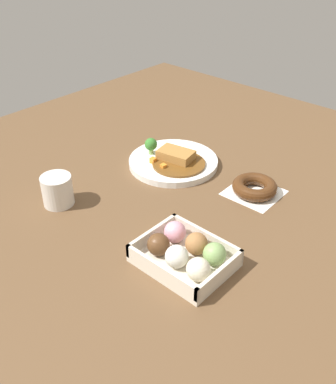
{
  "coord_description": "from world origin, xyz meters",
  "views": [
    {
      "loc": [
        0.59,
        -0.71,
        0.63
      ],
      "look_at": [
        -0.02,
        -0.04,
        0.03
      ],
      "focal_mm": 41.14,
      "sensor_mm": 36.0,
      "label": 1
    }
  ],
  "objects": [
    {
      "name": "ground_plane",
      "position": [
        0.0,
        0.0,
        0.0
      ],
      "size": [
        1.6,
        1.6,
        0.0
      ],
      "primitive_type": "plane",
      "color": "brown"
    },
    {
      "name": "donut_box",
      "position": [
        0.16,
        -0.18,
        0.03
      ],
      "size": [
        0.19,
        0.15,
        0.06
      ],
      "color": "beige",
      "rests_on": "ground_plane"
    },
    {
      "name": "coffee_mug",
      "position": [
        -0.21,
        -0.22,
        0.04
      ],
      "size": [
        0.08,
        0.08,
        0.08
      ],
      "primitive_type": "cylinder",
      "color": "silver",
      "rests_on": "ground_plane"
    },
    {
      "name": "curry_plate",
      "position": [
        -0.13,
        0.11,
        0.01
      ],
      "size": [
        0.25,
        0.25,
        0.07
      ],
      "color": "white",
      "rests_on": "ground_plane"
    },
    {
      "name": "chocolate_ring_donut",
      "position": [
        0.12,
        0.14,
        0.02
      ],
      "size": [
        0.13,
        0.13,
        0.03
      ],
      "color": "white",
      "rests_on": "ground_plane"
    }
  ]
}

